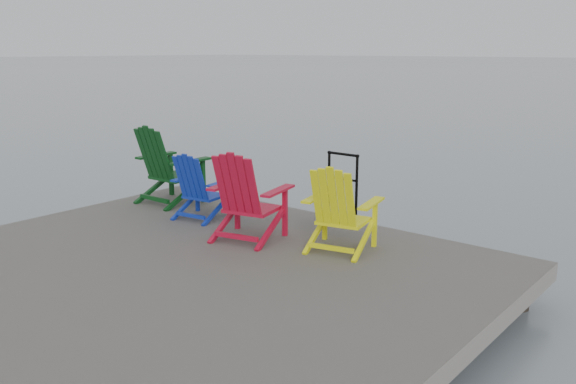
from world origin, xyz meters
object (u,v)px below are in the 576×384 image
Objects in this scene: chair_blue at (199,186)px; chair_yellow at (339,208)px; handrail at (343,180)px; chair_green at (167,165)px; chair_red at (246,196)px.

chair_blue is 2.20m from chair_yellow.
handrail is 1.90m from chair_blue.
chair_green is 1.28× the size of chair_blue.
chair_blue is at bearing 152.66° from chair_red.
chair_green reaches higher than chair_red.
chair_green is at bearing 163.36° from chair_yellow.
chair_yellow reaches higher than chair_blue.
chair_yellow is (1.08, 0.36, -0.04)m from chair_red.
chair_red is (2.11, -0.57, -0.04)m from chair_green.
chair_yellow is (2.20, 0.07, 0.05)m from chair_blue.
chair_green is 1.07× the size of chair_red.
chair_green is 1.04m from chair_blue.
chair_blue is at bearing 169.05° from chair_yellow.
handrail is 0.79× the size of chair_green.
handrail reaches higher than chair_blue.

